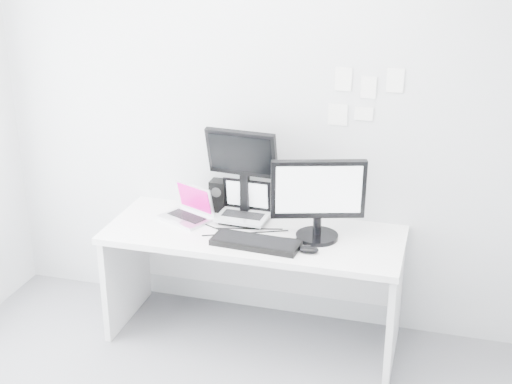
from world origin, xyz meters
TOP-DOWN VIEW (x-y plane):
  - back_wall at (0.00, 1.60)m, footprint 3.60×0.00m
  - desk at (0.00, 1.25)m, footprint 1.80×0.70m
  - macbook at (-0.46, 1.31)m, footprint 0.38×0.34m
  - speaker at (-0.31, 1.52)m, footprint 0.11×0.11m
  - dell_laptop at (-0.11, 1.37)m, footprint 0.32×0.25m
  - rear_monitor at (-0.12, 1.44)m, footprint 0.46×0.20m
  - samsung_monitor at (0.38, 1.27)m, footprint 0.60×0.40m
  - keyboard at (0.06, 1.07)m, footprint 0.53×0.22m
  - mouse at (0.38, 1.07)m, footprint 0.12×0.08m
  - wall_note_0 at (0.45, 1.59)m, footprint 0.10×0.00m
  - wall_note_1 at (0.60, 1.59)m, footprint 0.09×0.00m
  - wall_note_2 at (0.75, 1.59)m, footprint 0.10×0.00m
  - wall_note_3 at (0.58, 1.59)m, footprint 0.11×0.00m
  - wall_note_4 at (0.43, 1.59)m, footprint 0.12×0.00m

SIDE VIEW (x-z plane):
  - desk at x=0.00m, z-range 0.00..0.73m
  - keyboard at x=0.06m, z-range 0.73..0.76m
  - mouse at x=0.38m, z-range 0.73..0.77m
  - speaker at x=-0.31m, z-range 0.73..0.94m
  - macbook at x=-0.46m, z-range 0.73..0.96m
  - dell_laptop at x=-0.11m, z-range 0.73..0.99m
  - samsung_monitor at x=0.38m, z-range 0.73..1.23m
  - rear_monitor at x=-0.12m, z-range 0.73..1.34m
  - back_wall at x=0.00m, z-range -0.45..3.15m
  - wall_note_4 at x=0.43m, z-range 1.34..1.47m
  - wall_note_3 at x=0.58m, z-range 1.38..1.46m
  - wall_note_1 at x=0.60m, z-range 1.52..1.65m
  - wall_note_0 at x=0.45m, z-range 1.55..1.69m
  - wall_note_2 at x=0.75m, z-range 1.56..1.70m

